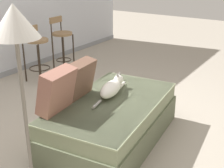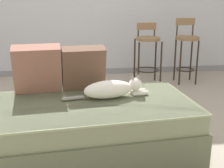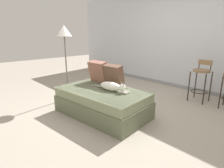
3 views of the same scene
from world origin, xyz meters
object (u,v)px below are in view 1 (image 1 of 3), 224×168
at_px(cat, 112,88).
at_px(bar_stool_by_doorway, 62,40).
at_px(throw_pillow_middle, 80,79).
at_px(throw_pillow_corner, 57,91).
at_px(floor_lamp, 17,43).
at_px(couch, 112,120).
at_px(bar_stool_near_window, 37,49).

bearing_deg(cat, bar_stool_by_doorway, 55.33).
height_order(throw_pillow_middle, cat, throw_pillow_middle).
bearing_deg(throw_pillow_middle, cat, -47.60).
height_order(throw_pillow_corner, cat, throw_pillow_corner).
bearing_deg(floor_lamp, cat, 5.71).
bearing_deg(couch, throw_pillow_middle, 102.67).
height_order(bar_stool_by_doorway, floor_lamp, floor_lamp).
relative_size(throw_pillow_middle, bar_stool_near_window, 0.46).
bearing_deg(cat, floor_lamp, -174.29).
bearing_deg(throw_pillow_middle, floor_lamp, -160.54).
distance_m(cat, bar_stool_by_doorway, 2.28).
xyz_separation_m(couch, cat, (0.15, 0.10, 0.30)).
distance_m(throw_pillow_corner, throw_pillow_middle, 0.40).
relative_size(couch, throw_pillow_middle, 4.23).
bearing_deg(bar_stool_near_window, cat, -111.07).
distance_m(couch, cat, 0.35).
xyz_separation_m(throw_pillow_corner, bar_stool_near_window, (1.35, 1.67, -0.15)).
xyz_separation_m(bar_stool_near_window, bar_stool_by_doorway, (0.58, 0.00, 0.03)).
xyz_separation_m(throw_pillow_middle, bar_stool_near_window, (0.95, 1.62, -0.14)).
bearing_deg(bar_stool_near_window, throw_pillow_middle, -120.36).
bearing_deg(bar_stool_by_doorway, cat, -124.67).
xyz_separation_m(cat, bar_stool_by_doorway, (1.30, 1.87, 0.02)).
height_order(cat, bar_stool_by_doorway, bar_stool_by_doorway).
height_order(throw_pillow_corner, throw_pillow_middle, throw_pillow_corner).
relative_size(couch, throw_pillow_corner, 3.96).
xyz_separation_m(throw_pillow_corner, throw_pillow_middle, (0.40, 0.04, -0.01)).
relative_size(couch, cat, 2.29).
distance_m(cat, floor_lamp, 1.53).
xyz_separation_m(throw_pillow_corner, bar_stool_by_doorway, (1.93, 1.67, -0.12)).
bearing_deg(bar_stool_near_window, bar_stool_by_doorway, 0.19).
height_order(cat, bar_stool_near_window, bar_stool_near_window).
distance_m(couch, bar_stool_by_doorway, 2.47).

